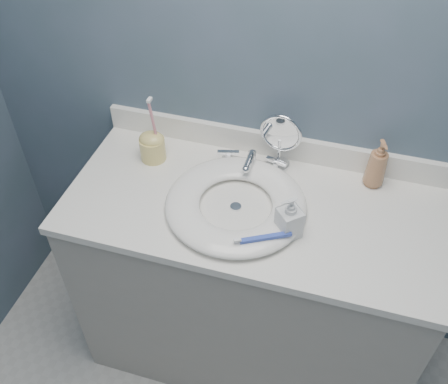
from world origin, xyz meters
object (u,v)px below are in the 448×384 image
at_px(soap_bottle_clear, 290,217).
at_px(soap_bottle_amber, 377,164).
at_px(toothbrush_holder, 152,145).
at_px(makeup_mirror, 280,139).

bearing_deg(soap_bottle_clear, soap_bottle_amber, 100.97).
bearing_deg(soap_bottle_amber, soap_bottle_clear, -148.19).
xyz_separation_m(soap_bottle_clear, toothbrush_holder, (-0.52, 0.22, -0.02)).
relative_size(makeup_mirror, soap_bottle_amber, 1.19).
height_order(soap_bottle_amber, toothbrush_holder, toothbrush_holder).
height_order(soap_bottle_clear, toothbrush_holder, toothbrush_holder).
bearing_deg(makeup_mirror, soap_bottle_clear, -67.50).
distance_m(makeup_mirror, soap_bottle_clear, 0.32).
bearing_deg(soap_bottle_amber, makeup_mirror, 158.54).
distance_m(soap_bottle_clear, toothbrush_holder, 0.57).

